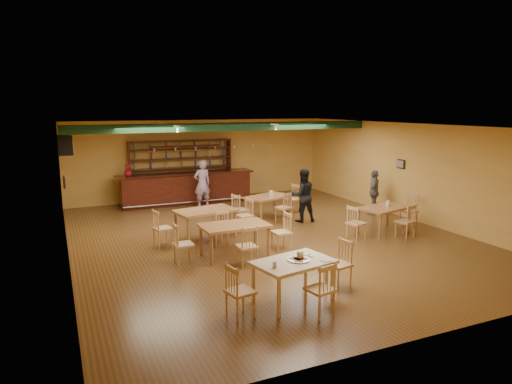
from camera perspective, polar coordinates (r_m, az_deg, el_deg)
name	(u,v)px	position (r m, az deg, el deg)	size (l,w,h in m)	color
floor	(266,237)	(12.58, 1.30, -5.60)	(12.00, 12.00, 0.00)	#543418
ceiling_beam	(229,127)	(14.67, -3.34, 8.09)	(10.00, 0.30, 0.25)	black
track_rail_left	(168,125)	(14.72, -10.82, 8.21)	(0.05, 2.50, 0.05)	white
track_rail_right	(262,123)	(15.76, 0.70, 8.54)	(0.05, 2.50, 0.05)	white
ac_unit	(66,145)	(15.18, -22.58, 5.42)	(0.34, 0.70, 0.48)	white
picture_left	(64,182)	(12.07, -22.75, 1.14)	(0.04, 0.34, 0.28)	black
picture_right	(401,164)	(15.37, 17.56, 3.35)	(0.04, 0.34, 0.28)	black
bar_counter	(186,188)	(16.91, -8.65, 0.46)	(4.98, 0.85, 1.13)	black
back_bar_hutch	(181,170)	(17.42, -9.25, 2.66)	(3.85, 0.40, 2.28)	black
poinsettia	(128,170)	(16.38, -15.62, 2.65)	(0.25, 0.25, 0.45)	#B11023
dining_table_a	(206,224)	(12.46, -6.27, -3.96)	(1.57, 0.94, 0.79)	brown
dining_table_b	(268,207)	(14.57, 1.48, -1.89)	(1.44, 0.86, 0.72)	brown
dining_table_c	(235,240)	(10.90, -2.68, -6.04)	(1.57, 0.94, 0.79)	brown
dining_table_d	(384,220)	(13.43, 15.61, -3.32)	(1.47, 0.88, 0.74)	brown
near_table	(293,281)	(8.55, 4.66, -10.93)	(1.42, 0.91, 0.76)	beige
pizza_tray	(299,260)	(8.46, 5.31, -8.38)	(0.40, 0.40, 0.01)	silver
parmesan_shaker	(275,264)	(8.08, 2.35, -8.93)	(0.07, 0.07, 0.11)	#EAE5C6
napkin_stack	(305,254)	(8.75, 6.12, -7.71)	(0.20, 0.15, 0.03)	white
pizza_server	(304,257)	(8.57, 6.04, -8.08)	(0.32, 0.09, 0.00)	silver
side_plate	(326,260)	(8.52, 8.69, -8.33)	(0.22, 0.22, 0.01)	white
patron_bar	(202,184)	(16.18, -6.70, 1.03)	(0.61, 0.40, 1.68)	#9653B5
patron_right_a	(303,195)	(14.14, 5.81, -0.42)	(0.80, 0.62, 1.64)	black
patron_right_b	(374,192)	(15.61, 14.45, 0.01)	(0.85, 0.36, 1.46)	slate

